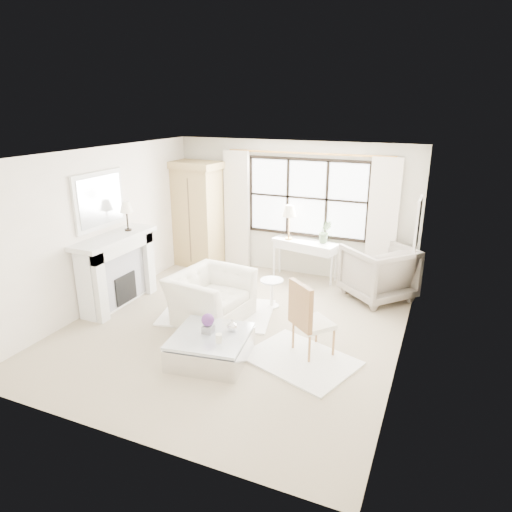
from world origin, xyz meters
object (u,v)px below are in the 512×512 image
object	(u,v)px
armoire	(197,214)
coffee_table	(211,347)
console_table	(305,260)
club_armchair	(211,297)

from	to	relation	value
armoire	coffee_table	distance (m)	4.10
armoire	console_table	size ratio (longest dim) A/B	1.64
console_table	club_armchair	size ratio (longest dim) A/B	1.12
armoire	console_table	world-z (taller)	armoire
console_table	coffee_table	bearing A→B (deg)	-82.56
armoire	club_armchair	xyz separation A→B (m)	(1.54, -2.27, -0.74)
coffee_table	club_armchair	bearing A→B (deg)	110.15
console_table	armoire	bearing A→B (deg)	-166.49
club_armchair	console_table	bearing A→B (deg)	-11.98
armoire	coffee_table	xyz separation A→B (m)	(2.14, -3.37, -0.96)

